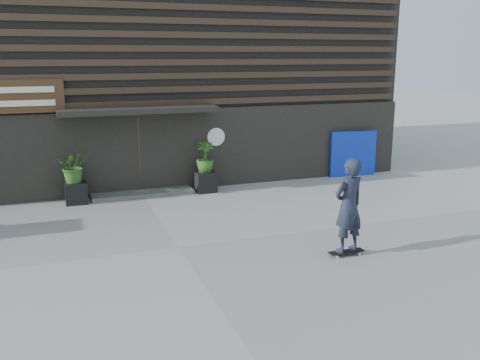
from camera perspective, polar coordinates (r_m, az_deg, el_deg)
name	(u,v)px	position (r m, az deg, el deg)	size (l,w,h in m)	color
ground	(178,247)	(11.50, -6.79, -7.35)	(80.00, 80.00, 0.00)	gray
entrance_step	(143,193)	(15.79, -10.64, -1.45)	(3.00, 0.80, 0.12)	#484846
planter_pot_left	(76,193)	(15.37, -17.55, -1.35)	(0.60, 0.60, 0.60)	black
bamboo_left	(74,166)	(15.19, -17.76, 1.50)	(0.86, 0.75, 0.96)	#2D591E
planter_pot_right	(205,182)	(15.94, -3.81, -0.21)	(0.60, 0.60, 0.60)	black
bamboo_right	(205,157)	(15.77, -3.86, 2.55)	(0.54, 0.54, 0.96)	#2D591E
blue_tarp	(353,154)	(18.29, 12.30, 2.84)	(1.67, 0.12, 1.56)	#0D26B4
building	(114,58)	(20.58, -13.67, 12.92)	(18.00, 11.00, 8.00)	black
skateboarder	(349,206)	(10.87, 11.84, -2.80)	(0.81, 0.63, 2.07)	black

